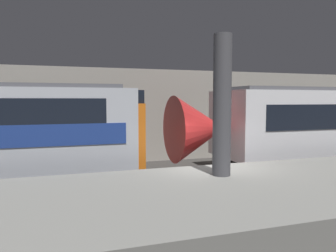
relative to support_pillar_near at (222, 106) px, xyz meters
The scene contains 4 objects.
ground_plane 3.27m from the support_pillar_near, 74.56° to the left, with size 120.00×120.00×0.00m, color #33302D.
platform 2.64m from the support_pillar_near, 69.98° to the right, with size 40.00×4.87×1.08m.
station_rear_barrier 8.16m from the support_pillar_near, 87.30° to the left, with size 50.00×0.15×4.62m.
support_pillar_near is the anchor object (origin of this frame).
Camera 1 is at (-4.42, -9.10, 3.08)m, focal length 35.00 mm.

